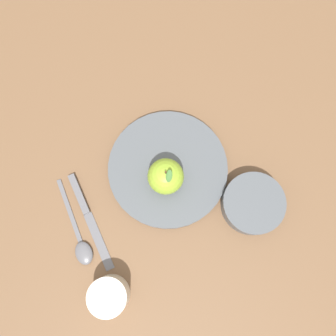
# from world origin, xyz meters

# --- Properties ---
(ground_plane) EXTENTS (2.40, 2.40, 0.00)m
(ground_plane) POSITION_xyz_m (0.00, 0.00, 0.00)
(ground_plane) COLOR brown
(dinner_plate) EXTENTS (0.25, 0.25, 0.02)m
(dinner_plate) POSITION_xyz_m (0.00, 0.04, 0.01)
(dinner_plate) COLOR #4C5156
(dinner_plate) RESTS_ON ground_plane
(apple) EXTENTS (0.07, 0.07, 0.09)m
(apple) POSITION_xyz_m (0.02, 0.02, 0.06)
(apple) COLOR #8CB22D
(apple) RESTS_ON dinner_plate
(side_bowl) EXTENTS (0.13, 0.13, 0.04)m
(side_bowl) POSITION_xyz_m (0.17, 0.12, 0.02)
(side_bowl) COLOR #4C5156
(side_bowl) RESTS_ON ground_plane
(cup) EXTENTS (0.08, 0.08, 0.06)m
(cup) POSITION_xyz_m (0.11, -0.21, 0.03)
(cup) COLOR silver
(cup) RESTS_ON ground_plane
(knife) EXTENTS (0.21, 0.08, 0.01)m
(knife) POSITION_xyz_m (-0.05, -0.15, 0.00)
(knife) COLOR #59595E
(knife) RESTS_ON ground_plane
(spoon) EXTENTS (0.18, 0.08, 0.01)m
(spoon) POSITION_xyz_m (-0.01, -0.20, 0.01)
(spoon) COLOR #59595E
(spoon) RESTS_ON ground_plane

